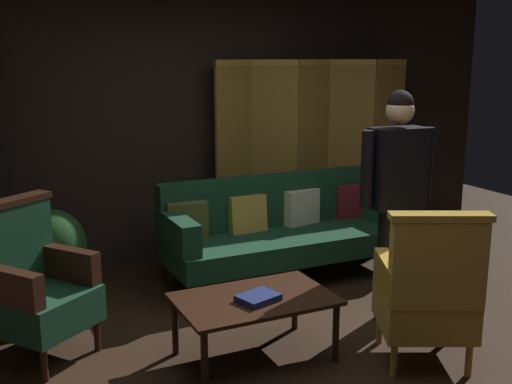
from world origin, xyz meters
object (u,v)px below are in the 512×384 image
Objects in this scene: armchair_wing_left at (34,285)px; potted_plant at (53,253)px; velvet_couch at (280,226)px; standing_figure at (396,185)px; coffee_table at (254,304)px; folding_screen at (313,152)px; armchair_gilt_accent at (428,292)px; book_navy_cloth at (258,298)px.

armchair_wing_left is 1.30× the size of potted_plant.
velvet_couch is 1.25× the size of standing_figure.
standing_figure is at bearing -11.93° from armchair_wing_left.
velvet_couch is at bearing 56.33° from coffee_table.
armchair_wing_left is at bearing -162.76° from velvet_couch.
coffee_table is at bearing -128.96° from folding_screen.
velvet_couch is 2.12× the size of coffee_table.
velvet_couch reaches higher than potted_plant.
armchair_wing_left is (-2.87, -1.33, -0.50)m from folding_screen.
armchair_wing_left reaches higher than potted_plant.
armchair_gilt_accent is (0.07, -1.86, 0.03)m from velvet_couch.
folding_screen is at bearing 12.74° from potted_plant.
armchair_gilt_accent is at bearing -26.72° from book_navy_cloth.
standing_figure is (1.20, 0.13, 0.65)m from coffee_table.
armchair_gilt_accent reaches higher than coffee_table.
armchair_gilt_accent is 2.77m from potted_plant.
armchair_gilt_accent is 0.90m from standing_figure.
coffee_table is (-0.88, -1.32, -0.08)m from velvet_couch.
standing_figure is (0.25, 0.67, 0.54)m from armchair_gilt_accent.
potted_plant is at bearing 125.89° from book_navy_cloth.
velvet_couch is 2.25m from armchair_wing_left.
potted_plant is (-1.05, 1.38, 0.09)m from coffee_table.
folding_screen is 1.24× the size of standing_figure.
folding_screen is at bearing 42.52° from velvet_couch.
armchair_wing_left is at bearing -106.49° from potted_plant.
standing_figure reaches higher than potted_plant.
armchair_wing_left is 0.61× the size of standing_figure.
book_navy_cloth is (-0.01, -0.06, 0.07)m from coffee_table.
velvet_couch is at bearing 17.24° from armchair_wing_left.
armchair_wing_left is 0.76m from potted_plant.
armchair_gilt_accent is at bearing -29.86° from coffee_table.
armchair_gilt_accent is at bearing -110.38° from standing_figure.
velvet_couch is at bearing 105.04° from standing_figure.
standing_figure reaches higher than coffee_table.
velvet_couch is (-0.72, -0.66, -0.53)m from folding_screen.
standing_figure is at bearing -74.96° from velvet_couch.
armchair_wing_left is at bearing 152.83° from coffee_table.
armchair_gilt_accent reaches higher than book_navy_cloth.
folding_screen is at bearing 24.88° from armchair_wing_left.
velvet_couch is 2.04× the size of armchair_wing_left.
coffee_table is 1.10m from armchair_gilt_accent.
potted_plant is 3.25× the size of book_navy_cloth.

